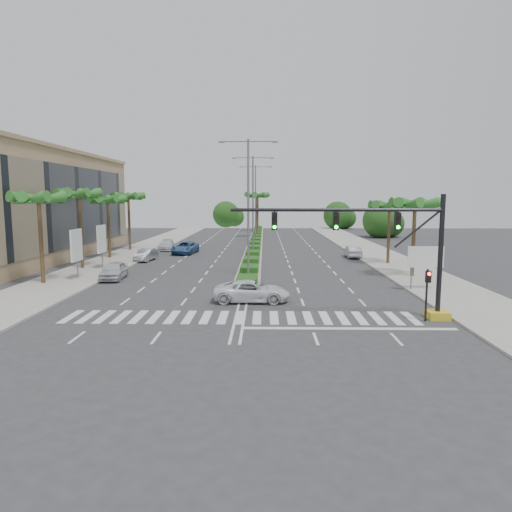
{
  "coord_description": "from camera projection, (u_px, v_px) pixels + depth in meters",
  "views": [
    {
      "loc": [
        1.43,
        -26.05,
        6.97
      ],
      "look_at": [
        0.85,
        5.09,
        3.0
      ],
      "focal_mm": 32.0,
      "sensor_mm": 36.0,
      "label": 1
    }
  ],
  "objects": [
    {
      "name": "ground",
      "position": [
        240.0,
        318.0,
        26.74
      ],
      "size": [
        160.0,
        160.0,
        0.0
      ],
      "primitive_type": "plane",
      "color": "#333335",
      "rests_on": "ground"
    },
    {
      "name": "footpath_right",
      "position": [
        400.0,
        266.0,
        46.29
      ],
      "size": [
        6.0,
        120.0,
        0.15
      ],
      "primitive_type": "cube",
      "color": "gray",
      "rests_on": "ground"
    },
    {
      "name": "footpath_left",
      "position": [
        103.0,
        265.0,
        46.85
      ],
      "size": [
        6.0,
        120.0,
        0.15
      ],
      "primitive_type": "cube",
      "color": "gray",
      "rests_on": "ground"
    },
    {
      "name": "median",
      "position": [
        255.0,
        242.0,
        71.36
      ],
      "size": [
        2.2,
        75.0,
        0.2
      ],
      "primitive_type": "cube",
      "color": "gray",
      "rests_on": "ground"
    },
    {
      "name": "median_grass",
      "position": [
        255.0,
        241.0,
        71.35
      ],
      "size": [
        1.8,
        75.0,
        0.04
      ],
      "primitive_type": "cube",
      "color": "#375B1F",
      "rests_on": "median"
    },
    {
      "name": "building",
      "position": [
        26.0,
        206.0,
        52.26
      ],
      "size": [
        12.0,
        36.0,
        12.0
      ],
      "primitive_type": "cube",
      "color": "tan",
      "rests_on": "ground"
    },
    {
      "name": "signal_gantry",
      "position": [
        401.0,
        260.0,
        26.13
      ],
      "size": [
        12.6,
        1.2,
        7.2
      ],
      "color": "gold",
      "rests_on": "ground"
    },
    {
      "name": "pedestrian_signal",
      "position": [
        427.0,
        286.0,
        25.62
      ],
      "size": [
        0.28,
        0.36,
        3.0
      ],
      "color": "black",
      "rests_on": "ground"
    },
    {
      "name": "direction_sign",
      "position": [
        426.0,
        259.0,
        34.11
      ],
      "size": [
        2.7,
        0.11,
        3.4
      ],
      "color": "slate",
      "rests_on": "ground"
    },
    {
      "name": "billboard_near",
      "position": [
        76.0,
        246.0,
        38.54
      ],
      "size": [
        0.18,
        2.1,
        4.35
      ],
      "color": "slate",
      "rests_on": "ground"
    },
    {
      "name": "billboard_far",
      "position": [
        102.0,
        239.0,
        44.49
      ],
      "size": [
        0.18,
        2.1,
        4.35
      ],
      "color": "slate",
      "rests_on": "ground"
    },
    {
      "name": "palm_left_near",
      "position": [
        39.0,
        202.0,
        36.12
      ],
      "size": [
        4.57,
        4.68,
        7.55
      ],
      "color": "brown",
      "rests_on": "ground"
    },
    {
      "name": "palm_left_mid",
      "position": [
        79.0,
        197.0,
        44.01
      ],
      "size": [
        4.57,
        4.68,
        7.95
      ],
      "color": "brown",
      "rests_on": "ground"
    },
    {
      "name": "palm_left_far",
      "position": [
        108.0,
        202.0,
        52.02
      ],
      "size": [
        4.57,
        4.68,
        7.35
      ],
      "color": "brown",
      "rests_on": "ground"
    },
    {
      "name": "palm_left_end",
      "position": [
        128.0,
        199.0,
        59.9
      ],
      "size": [
        4.57,
        4.68,
        7.75
      ],
      "color": "brown",
      "rests_on": "ground"
    },
    {
      "name": "palm_right_near",
      "position": [
        415.0,
        207.0,
        39.57
      ],
      "size": [
        4.57,
        4.68,
        7.05
      ],
      "color": "brown",
      "rests_on": "ground"
    },
    {
      "name": "palm_right_far",
      "position": [
        390.0,
        208.0,
        47.54
      ],
      "size": [
        4.57,
        4.68,
        6.75
      ],
      "color": "brown",
      "rests_on": "ground"
    },
    {
      "name": "palm_median_a",
      "position": [
        257.0,
        197.0,
        80.38
      ],
      "size": [
        4.57,
        4.68,
        8.05
      ],
      "color": "brown",
      "rests_on": "ground"
    },
    {
      "name": "palm_median_b",
      "position": [
        258.0,
        197.0,
        95.26
      ],
      "size": [
        4.57,
        4.68,
        8.05
      ],
      "color": "brown",
      "rests_on": "ground"
    },
    {
      "name": "streetlight_near",
      "position": [
        248.0,
        200.0,
        39.77
      ],
      "size": [
        5.1,
        0.25,
        12.0
      ],
      "color": "slate",
      "rests_on": "ground"
    },
    {
      "name": "streetlight_mid",
      "position": [
        253.0,
        199.0,
        55.64
      ],
      "size": [
        5.1,
        0.25,
        12.0
      ],
      "color": "slate",
      "rests_on": "ground"
    },
    {
      "name": "streetlight_far",
      "position": [
        256.0,
        199.0,
        71.5
      ],
      "size": [
        5.1,
        0.25,
        12.0
      ],
      "color": "slate",
      "rests_on": "ground"
    },
    {
      "name": "car_parked_a",
      "position": [
        114.0,
        271.0,
        39.29
      ],
      "size": [
        2.09,
        4.57,
        1.52
      ],
      "primitive_type": "imported",
      "rotation": [
        0.0,
        0.0,
        0.07
      ],
      "color": "silver",
      "rests_on": "ground"
    },
    {
      "name": "car_parked_b",
      "position": [
        146.0,
        255.0,
        50.81
      ],
      "size": [
        1.91,
        4.27,
        1.36
      ],
      "primitive_type": "imported",
      "rotation": [
        0.0,
        0.0,
        -0.12
      ],
      "color": "#A4A5A9",
      "rests_on": "ground"
    },
    {
      "name": "car_parked_c",
      "position": [
        185.0,
        248.0,
        57.38
      ],
      "size": [
        3.02,
        5.66,
        1.51
      ],
      "primitive_type": "imported",
      "rotation": [
        0.0,
        0.0,
        -0.1
      ],
      "color": "#305C93",
      "rests_on": "ground"
    },
    {
      "name": "car_parked_d",
      "position": [
        167.0,
        245.0,
        61.36
      ],
      "size": [
        2.15,
        4.77,
        1.36
      ],
      "primitive_type": "imported",
      "rotation": [
        0.0,
        0.0,
        0.05
      ],
      "color": "silver",
      "rests_on": "ground"
    },
    {
      "name": "car_crossing",
      "position": [
        252.0,
        291.0,
        30.78
      ],
      "size": [
        5.15,
        2.39,
        1.43
      ],
      "primitive_type": "imported",
      "rotation": [
        0.0,
        0.0,
        1.57
      ],
      "color": "white",
      "rests_on": "ground"
    },
    {
      "name": "car_right",
      "position": [
        353.0,
        252.0,
        53.57
      ],
      "size": [
        1.48,
        4.22,
        1.39
      ],
      "primitive_type": "imported",
      "rotation": [
        0.0,
        0.0,
        3.14
      ],
      "color": "silver",
      "rests_on": "ground"
    }
  ]
}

